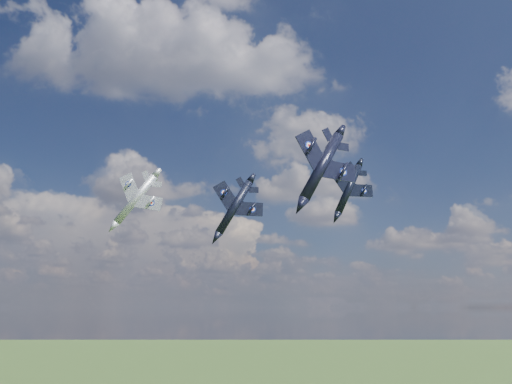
{
  "coord_description": "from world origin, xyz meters",
  "views": [
    {
      "loc": [
        3.21,
        -71.23,
        62.78
      ],
      "look_at": [
        5.93,
        17.18,
        83.33
      ],
      "focal_mm": 35.0,
      "sensor_mm": 36.0,
      "label": 1
    }
  ],
  "objects_px": {
    "jet_high_navy": "(349,189)",
    "jet_left_silver": "(136,199)",
    "jet_right_navy": "(322,166)",
    "jet_lead_navy": "(234,207)"
  },
  "relations": [
    {
      "from": "jet_lead_navy",
      "to": "jet_left_silver",
      "type": "height_order",
      "value": "jet_left_silver"
    },
    {
      "from": "jet_right_navy",
      "to": "jet_left_silver",
      "type": "distance_m",
      "value": 42.95
    },
    {
      "from": "jet_left_silver",
      "to": "jet_right_navy",
      "type": "bearing_deg",
      "value": -31.81
    },
    {
      "from": "jet_right_navy",
      "to": "jet_high_navy",
      "type": "distance_m",
      "value": 29.18
    },
    {
      "from": "jet_lead_navy",
      "to": "jet_high_navy",
      "type": "distance_m",
      "value": 23.21
    },
    {
      "from": "jet_right_navy",
      "to": "jet_left_silver",
      "type": "xyz_separation_m",
      "value": [
        -32.31,
        28.26,
        1.15
      ]
    },
    {
      "from": "jet_right_navy",
      "to": "jet_left_silver",
      "type": "relative_size",
      "value": 1.02
    },
    {
      "from": "jet_high_navy",
      "to": "jet_left_silver",
      "type": "height_order",
      "value": "jet_high_navy"
    },
    {
      "from": "jet_high_navy",
      "to": "jet_left_silver",
      "type": "bearing_deg",
      "value": 164.77
    },
    {
      "from": "jet_right_navy",
      "to": "jet_left_silver",
      "type": "height_order",
      "value": "jet_left_silver"
    }
  ]
}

